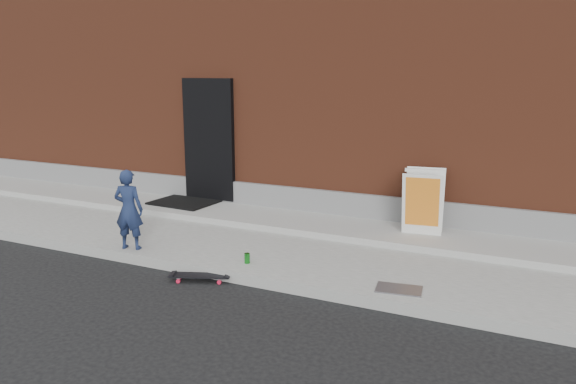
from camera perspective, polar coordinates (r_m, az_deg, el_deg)
The scene contains 10 objects.
ground at distance 7.15m, azimuth -3.33°, elevation -9.66°, with size 80.00×80.00×0.00m, color black.
sidewalk at distance 8.39m, azimuth 1.65°, elevation -5.74°, with size 20.00×3.00×0.15m, color slate.
apron at distance 9.15m, azimuth 3.96°, elevation -3.41°, with size 20.00×1.20×0.10m, color #969590.
building at distance 13.19m, azimuth 11.69°, elevation 11.30°, with size 20.00×8.10×5.00m.
child at distance 8.29m, azimuth -15.88°, elevation -1.72°, with size 0.42×0.28×1.16m, color #182344.
skateboard at distance 7.40m, azimuth -8.93°, elevation -8.43°, with size 0.78×0.47×0.09m.
pizza_sign at distance 8.67m, azimuth 13.58°, elevation -0.92°, with size 0.67×0.77×0.98m.
soda_can at distance 7.54m, azimuth -4.17°, elevation -6.72°, with size 0.07×0.07×0.14m, color #1A8522.
doormat at distance 10.61m, azimuth -10.47°, elevation -1.01°, with size 1.12×0.91×0.03m, color black.
utility_plate at distance 6.80m, azimuth 11.21°, elevation -9.66°, with size 0.53×0.34×0.02m, color #5F5E63.
Camera 1 is at (3.24, -5.79, 2.67)m, focal length 35.00 mm.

